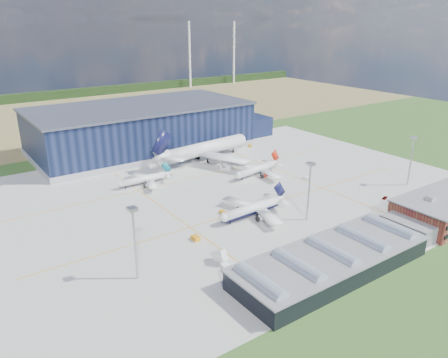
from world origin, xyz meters
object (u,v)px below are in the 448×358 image
(airliner_red, at_px, (256,166))
(car_b, at_px, (390,218))
(airliner_regional, at_px, (143,176))
(light_mast_west, at_px, (134,232))
(light_mast_center, at_px, (309,182))
(airliner_navy, at_px, (252,204))
(car_a, at_px, (385,197))
(gse_cart_b, at_px, (161,164))
(airstair, at_px, (220,258))
(airliner_widebody, at_px, (206,141))
(gse_van_c, at_px, (395,211))
(ops_building, at_px, (448,207))
(gse_tug_b, at_px, (223,212))
(light_mast_east, at_px, (412,153))
(gse_tug_a, at_px, (196,238))
(gse_cart_a, at_px, (307,178))
(gse_van_b, at_px, (226,167))
(hangar, at_px, (146,129))
(gse_tug_c, at_px, (250,146))

(airliner_red, distance_m, car_b, 69.01)
(airliner_red, relative_size, airliner_regional, 1.14)
(light_mast_west, xyz_separation_m, light_mast_center, (70.00, 0.00, 0.00))
(airliner_navy, distance_m, car_a, 61.05)
(light_mast_west, xyz_separation_m, gse_cart_b, (55.21, 92.00, -14.86))
(airliner_navy, distance_m, airstair, 36.37)
(airliner_widebody, height_order, airstair, airliner_widebody)
(light_mast_center, relative_size, airliner_widebody, 0.36)
(airstair, bearing_deg, gse_van_c, -11.33)
(airliner_navy, distance_m, gse_cart_b, 77.85)
(ops_building, xyz_separation_m, airliner_regional, (-80.20, 100.00, -0.29))
(airliner_regional, relative_size, gse_van_c, 5.35)
(light_mast_west, xyz_separation_m, gse_tug_b, (46.88, 22.95, -14.81))
(light_mast_center, distance_m, gse_cart_b, 94.36)
(light_mast_center, height_order, gse_tug_b, light_mast_center)
(light_mast_west, xyz_separation_m, airliner_navy, (54.27, 14.31, -9.97))
(light_mast_east, bearing_deg, gse_tug_a, 174.48)
(gse_cart_a, bearing_deg, ops_building, -90.89)
(airliner_red, height_order, gse_cart_a, airliner_red)
(airstair, bearing_deg, gse_cart_a, 21.91)
(gse_tug_b, relative_size, car_b, 0.89)
(gse_tug_b, bearing_deg, airliner_navy, -47.02)
(gse_cart_a, distance_m, gse_van_b, 41.73)
(car_b, bearing_deg, light_mast_west, 94.03)
(airliner_navy, xyz_separation_m, gse_cart_b, (0.94, 77.69, -4.88))
(gse_van_b, xyz_separation_m, car_b, (17.85, -84.25, -0.66))
(gse_cart_a, xyz_separation_m, airstair, (-77.38, -38.53, 1.01))
(airliner_red, bearing_deg, ops_building, 101.95)
(ops_building, distance_m, gse_cart_b, 135.93)
(ops_building, distance_m, airliner_regional, 128.19)
(gse_cart_b, bearing_deg, airstair, -179.13)
(light_mast_west, bearing_deg, airliner_red, 30.27)
(ops_building, bearing_deg, airliner_widebody, 107.36)
(gse_tug_a, bearing_deg, gse_cart_b, 70.24)
(gse_cart_a, xyz_separation_m, car_a, (9.93, -36.11, -0.04))
(airstair, relative_size, car_a, 1.46)
(ops_building, height_order, gse_van_c, ops_building)
(airliner_regional, xyz_separation_m, gse_cart_b, (20.40, 22.00, -3.92))
(airstair, bearing_deg, airliner_regional, 78.08)
(gse_tug_a, xyz_separation_m, car_b, (70.07, -28.48, -0.19))
(airliner_navy, relative_size, car_b, 10.35)
(airliner_regional, bearing_deg, gse_cart_b, -131.29)
(hangar, distance_m, airliner_widebody, 43.00)
(gse_van_c, bearing_deg, gse_tug_c, -24.13)
(gse_cart_a, relative_size, gse_van_b, 0.57)
(ops_building, height_order, airstair, ops_building)
(gse_tug_b, relative_size, gse_van_b, 0.55)
(light_mast_west, distance_m, gse_cart_b, 108.32)
(gse_tug_a, height_order, gse_cart_b, gse_tug_a)
(airliner_navy, bearing_deg, light_mast_west, 12.65)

